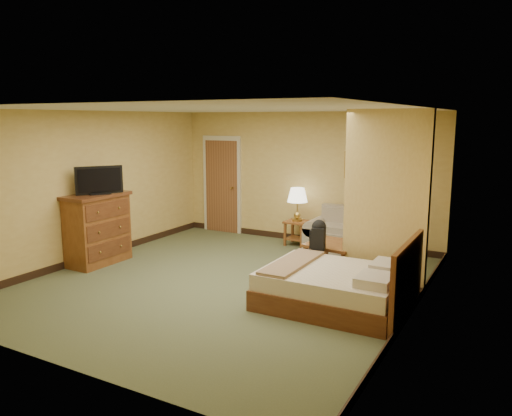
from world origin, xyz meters
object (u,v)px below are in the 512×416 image
Objects in this scene: coffee_table at (334,252)px; dresser at (98,229)px; bed at (338,287)px; loveseat at (352,239)px.

coffee_table is 0.73× the size of dresser.
bed is at bearing 0.82° from dresser.
bed is (0.55, -1.35, -0.09)m from coffee_table.
bed reaches higher than coffee_table.
coffee_table is 0.47× the size of bed.
loveseat is 0.88× the size of bed.
loveseat is at bearing 104.31° from bed.
loveseat reaches higher than coffee_table.
coffee_table is (0.14, -1.32, 0.09)m from loveseat.
dresser is at bearing -179.18° from bed.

